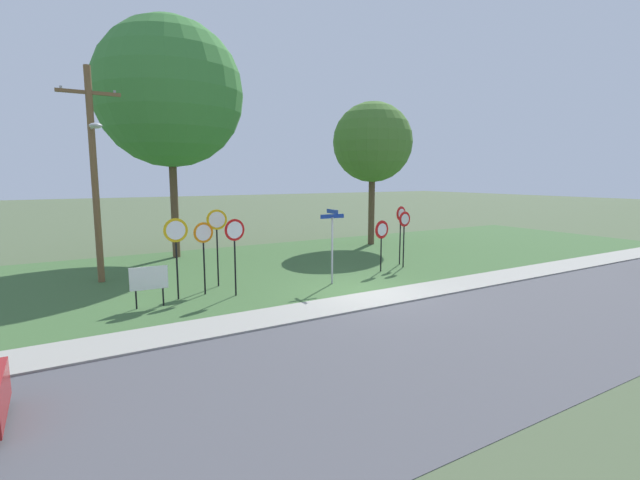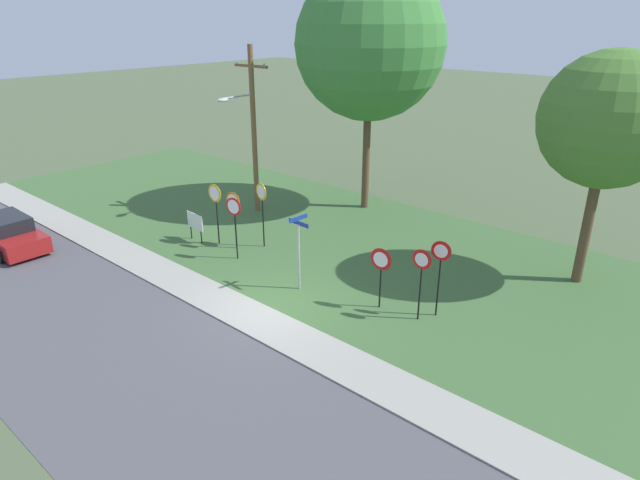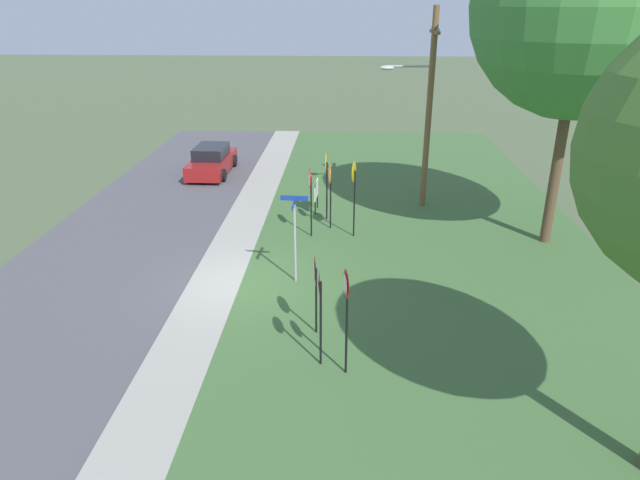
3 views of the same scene
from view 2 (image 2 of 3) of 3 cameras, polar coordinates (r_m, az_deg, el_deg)
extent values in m
plane|color=#4C5B3D|center=(18.21, -5.16, -7.29)|extent=(160.00, 160.00, 0.00)
cube|color=#4C4C51|center=(15.84, -18.06, -13.52)|extent=(44.00, 6.40, 0.01)
cube|color=#99968C|center=(17.73, -7.04, -8.16)|extent=(44.00, 1.60, 0.06)
cube|color=#3D6033|center=(22.28, 5.97, -1.39)|extent=(44.00, 12.00, 0.04)
cylinder|color=black|center=(22.49, -8.92, 1.69)|extent=(0.06, 0.06, 2.14)
cylinder|color=orange|center=(22.12, -9.16, 4.13)|extent=(0.68, 0.12, 0.68)
cylinder|color=white|center=(22.11, -9.19, 4.12)|extent=(0.53, 0.08, 0.53)
cylinder|color=black|center=(23.04, -10.76, 2.30)|extent=(0.06, 0.06, 2.30)
cylinder|color=gold|center=(22.66, -11.04, 4.86)|extent=(0.76, 0.04, 0.76)
cylinder|color=white|center=(22.65, -11.08, 4.85)|extent=(0.60, 0.02, 0.60)
cylinder|color=black|center=(22.44, -6.02, 2.24)|extent=(0.06, 0.06, 2.47)
cylinder|color=gold|center=(22.03, -6.22, 5.09)|extent=(0.71, 0.16, 0.72)
cylinder|color=white|center=(22.02, -6.25, 5.08)|extent=(0.55, 0.11, 0.56)
cylinder|color=black|center=(21.47, -8.84, 0.82)|extent=(0.06, 0.06, 2.25)
cylinder|color=red|center=(21.07, -9.10, 3.50)|extent=(0.71, 0.13, 0.72)
cylinder|color=white|center=(21.06, -9.13, 3.48)|extent=(0.55, 0.09, 0.56)
cylinder|color=black|center=(17.87, 6.38, -4.46)|extent=(0.06, 0.06, 1.84)
cone|color=red|center=(17.47, 6.42, -2.05)|extent=(0.76, 0.12, 0.76)
cone|color=white|center=(17.46, 6.38, -2.07)|extent=(0.52, 0.08, 0.52)
cylinder|color=black|center=(17.28, 10.50, -5.08)|extent=(0.06, 0.06, 2.18)
cone|color=red|center=(16.81, 10.67, -2.04)|extent=(0.66, 0.07, 0.66)
cone|color=silver|center=(16.79, 10.64, -2.07)|extent=(0.45, 0.04, 0.45)
cylinder|color=black|center=(17.58, 12.39, -4.42)|extent=(0.06, 0.06, 2.35)
cone|color=red|center=(17.08, 12.64, -1.14)|extent=(0.64, 0.16, 0.65)
cone|color=white|center=(17.06, 12.60, -1.16)|extent=(0.44, 0.10, 0.44)
cylinder|color=#9EA0A8|center=(18.83, -2.22, -1.86)|extent=(0.07, 0.07, 2.42)
cylinder|color=#9EA0A8|center=(18.35, -2.28, 1.63)|extent=(0.09, 0.09, 0.03)
cube|color=navy|center=(18.33, -2.28, 1.80)|extent=(0.96, 0.08, 0.15)
cube|color=navy|center=(18.27, -2.29, 2.30)|extent=(0.07, 0.82, 0.15)
cylinder|color=brown|center=(26.13, -6.97, 11.24)|extent=(0.24, 0.24, 7.81)
cube|color=brown|center=(25.71, -7.30, 17.73)|extent=(2.10, 0.12, 0.12)
cylinder|color=gray|center=(26.34, -8.62, 18.00)|extent=(0.09, 0.09, 0.10)
cylinder|color=gray|center=(25.08, -5.94, 17.90)|extent=(0.09, 0.09, 0.10)
cylinder|color=#9EA0A8|center=(25.28, -8.66, 14.72)|extent=(0.08, 1.73, 0.08)
ellipsoid|color=#B7B7BC|center=(24.74, -10.21, 14.32)|extent=(0.40, 0.56, 0.18)
cylinder|color=black|center=(24.12, -13.41, 0.77)|extent=(0.05, 0.05, 0.55)
cylinder|color=black|center=(23.51, -12.39, 0.28)|extent=(0.05, 0.05, 0.55)
cube|color=white|center=(23.59, -13.04, 1.94)|extent=(1.10, 0.10, 0.70)
cylinder|color=brown|center=(26.74, 4.92, 9.67)|extent=(0.36, 0.36, 6.07)
sphere|color=#3D7F38|center=(26.09, 5.29, 19.88)|extent=(6.85, 6.85, 6.85)
cylinder|color=brown|center=(21.15, 26.42, 1.87)|extent=(0.36, 0.36, 4.72)
sphere|color=#47752D|center=(20.32, 28.14, 11.09)|extent=(4.50, 4.50, 4.50)
cube|color=maroon|center=(26.04, -29.95, 0.32)|extent=(4.35, 1.75, 0.68)
cube|color=black|center=(25.84, -30.21, 1.60)|extent=(2.18, 1.47, 0.56)
cylinder|color=black|center=(25.15, -27.02, -0.28)|extent=(0.60, 0.19, 0.60)
cylinder|color=black|center=(24.67, -30.63, -1.44)|extent=(0.60, 0.19, 0.60)
cylinder|color=black|center=(27.55, -29.18, 1.18)|extent=(0.60, 0.19, 0.60)
camera|label=1|loc=(21.17, -50.29, 0.32)|focal=25.27mm
camera|label=3|loc=(14.43, 56.41, 8.18)|focal=31.71mm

